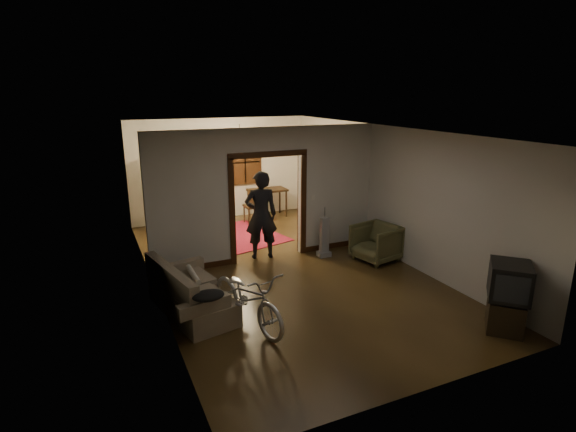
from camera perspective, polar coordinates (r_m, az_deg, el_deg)
floor at (r=9.23m, az=-0.77°, el=-6.73°), size 5.00×8.50×0.01m
ceiling at (r=8.56m, az=-0.84°, el=10.87°), size 5.00×8.50×0.01m
wall_back at (r=12.72m, az=-8.53°, el=5.92°), size 5.00×0.02×2.80m
wall_left at (r=8.16m, az=-17.12°, el=-0.08°), size 0.02×8.50×2.80m
wall_right at (r=10.03m, az=12.42°, el=3.11°), size 0.02×8.50×2.80m
partition_wall at (r=9.46m, az=-2.62°, el=2.73°), size 5.00×0.14×2.80m
door_casing at (r=9.54m, az=-2.60°, el=0.97°), size 1.74×0.20×2.32m
far_window at (r=12.87m, az=-5.49°, el=6.81°), size 0.98×0.06×1.28m
chandelier at (r=10.93m, az=-6.15°, el=9.46°), size 0.24×0.24×0.24m
light_switch at (r=9.86m, az=3.23°, el=2.35°), size 0.08×0.01×0.12m
sofa at (r=7.54m, az=-12.13°, el=-8.98°), size 1.18×1.95×0.84m
rolled_paper at (r=7.78m, az=-11.94°, el=-7.26°), size 0.09×0.74×0.09m
jacket at (r=6.63m, az=-10.09°, el=-9.92°), size 0.47×0.35×0.14m
bicycle at (r=6.99m, az=-5.15°, el=-10.24°), size 1.06×1.88×0.94m
armchair at (r=9.73m, az=11.13°, el=-3.36°), size 1.02×1.00×0.79m
tv_stand at (r=7.66m, az=25.84°, el=-11.26°), size 0.74×0.74×0.50m
crt_tv at (r=7.44m, az=26.35°, el=-7.39°), size 0.84×0.84×0.54m
vacuum at (r=9.79m, az=4.62°, el=-2.68°), size 0.29×0.24×0.89m
person at (r=9.58m, az=-3.44°, el=0.11°), size 0.77×0.58×1.90m
oriental_rug at (r=11.32m, az=-6.01°, el=-2.48°), size 2.16×2.55×0.02m
locker at (r=12.08m, az=-13.38°, el=2.92°), size 1.03×0.71×1.88m
globe at (r=11.91m, az=-13.69°, el=7.62°), size 0.30×0.30×0.30m
desk at (r=12.87m, az=-2.62°, el=1.63°), size 1.13×0.70×0.80m
desk_chair at (r=12.18m, az=-4.47°, el=1.28°), size 0.49×0.49×1.00m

